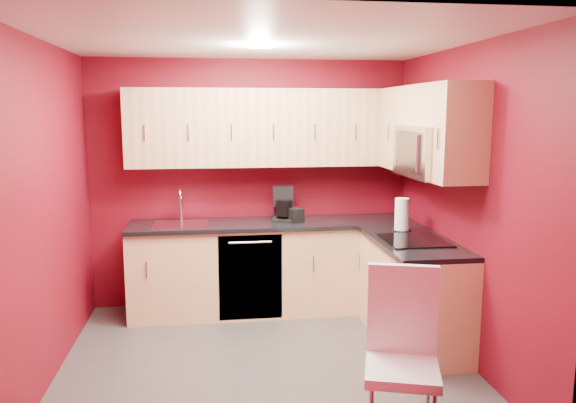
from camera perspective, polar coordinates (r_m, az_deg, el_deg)
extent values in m
plane|color=#43413F|center=(4.66, -2.32, -16.05)|extent=(3.20, 3.20, 0.00)
plane|color=white|center=(4.25, -2.55, 16.12)|extent=(3.20, 3.20, 0.00)
plane|color=maroon|center=(5.76, -3.84, 1.81)|extent=(3.20, 0.00, 3.20)
plane|color=maroon|center=(2.82, 0.46, -5.91)|extent=(3.20, 0.00, 3.20)
plane|color=maroon|center=(4.43, -23.50, -1.15)|extent=(0.00, 3.00, 3.00)
plane|color=maroon|center=(4.71, 17.36, -0.24)|extent=(0.00, 3.00, 3.00)
cube|color=#EBCB86|center=(5.65, -1.49, -6.77)|extent=(2.80, 0.60, 0.87)
cube|color=#EBCB86|center=(5.01, 12.53, -9.10)|extent=(0.60, 1.30, 0.87)
cube|color=black|center=(5.53, -1.50, -2.27)|extent=(2.80, 0.63, 0.04)
cube|color=black|center=(4.87, 12.61, -4.07)|extent=(0.63, 1.27, 0.04)
cube|color=tan|center=(5.56, -1.70, 7.51)|extent=(2.80, 0.35, 0.75)
cube|color=tan|center=(5.38, 12.03, 7.26)|extent=(0.35, 0.57, 0.75)
cube|color=tan|center=(4.31, 17.24, 6.63)|extent=(0.35, 0.22, 0.75)
cube|color=tan|center=(4.76, 14.85, 9.47)|extent=(0.35, 0.76, 0.33)
cube|color=silver|center=(4.76, 14.39, 4.97)|extent=(0.40, 0.76, 0.42)
cube|color=black|center=(4.69, 12.23, 4.99)|extent=(0.02, 0.62, 0.33)
cylinder|color=silver|center=(4.47, 12.98, 4.77)|extent=(0.02, 0.02, 0.29)
cube|color=black|center=(4.83, 12.71, -3.87)|extent=(0.50, 0.55, 0.01)
cube|color=silver|center=(5.49, -10.87, -2.34)|extent=(0.52, 0.42, 0.02)
cylinder|color=silver|center=(5.67, -10.81, -0.60)|extent=(0.02, 0.02, 0.26)
torus|color=silver|center=(5.58, -10.88, 0.59)|extent=(0.02, 0.16, 0.16)
cylinder|color=silver|center=(5.52, -10.90, -0.13)|extent=(0.02, 0.02, 0.12)
cube|color=black|center=(5.35, -3.84, -7.70)|extent=(0.60, 0.02, 0.82)
cylinder|color=white|center=(4.54, -2.91, 15.47)|extent=(0.20, 0.20, 0.01)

